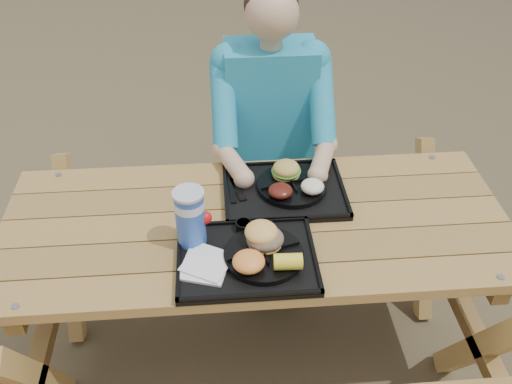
{
  "coord_description": "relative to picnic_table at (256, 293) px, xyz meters",
  "views": [
    {
      "loc": [
        -0.12,
        -1.52,
        2.07
      ],
      "look_at": [
        0.0,
        0.0,
        0.88
      ],
      "focal_mm": 40.0,
      "sensor_mm": 36.0,
      "label": 1
    }
  ],
  "objects": [
    {
      "name": "diner",
      "position": [
        0.11,
        0.61,
        0.27
      ],
      "size": [
        0.48,
        0.84,
        1.28
      ],
      "primitive_type": null,
      "color": "#1BA0BD",
      "rests_on": "ground"
    },
    {
      "name": "sandwich",
      "position": [
        0.02,
        -0.16,
        0.47
      ],
      "size": [
        0.11,
        0.11,
        0.12
      ],
      "primitive_type": null,
      "color": "#F8BB57",
      "rests_on": "plate_near"
    },
    {
      "name": "baked_beans",
      "position": [
        0.1,
        0.09,
        0.44
      ],
      "size": [
        0.09,
        0.09,
        0.04
      ],
      "primitive_type": "ellipsoid",
      "color": "#541910",
      "rests_on": "plate_far"
    },
    {
      "name": "tray_near",
      "position": [
        -0.05,
        -0.2,
        0.39
      ],
      "size": [
        0.45,
        0.35,
        0.02
      ],
      "primitive_type": "cube",
      "color": "black",
      "rests_on": "picnic_table"
    },
    {
      "name": "ground",
      "position": [
        0.0,
        0.0,
        -0.38
      ],
      "size": [
        60.0,
        60.0,
        0.0
      ],
      "primitive_type": "plane",
      "color": "#999999",
      "rests_on": "ground"
    },
    {
      "name": "soda_cup",
      "position": [
        -0.22,
        -0.11,
        0.49
      ],
      "size": [
        0.1,
        0.1,
        0.2
      ],
      "primitive_type": "cylinder",
      "color": "#1542A3",
      "rests_on": "tray_near"
    },
    {
      "name": "condiment_mustard",
      "position": [
        0.01,
        -0.08,
        0.41
      ],
      "size": [
        0.05,
        0.05,
        0.03
      ],
      "primitive_type": "cylinder",
      "color": "yellow",
      "rests_on": "tray_near"
    },
    {
      "name": "condiment_bbq",
      "position": [
        -0.05,
        -0.06,
        0.41
      ],
      "size": [
        0.06,
        0.06,
        0.03
      ],
      "primitive_type": "cylinder",
      "color": "black",
      "rests_on": "tray_near"
    },
    {
      "name": "plate_near",
      "position": [
        0.01,
        -0.2,
        0.41
      ],
      "size": [
        0.26,
        0.26,
        0.02
      ],
      "primitive_type": "cylinder",
      "color": "black",
      "rests_on": "tray_near"
    },
    {
      "name": "picnic_table",
      "position": [
        0.0,
        0.0,
        0.0
      ],
      "size": [
        1.8,
        1.49,
        0.75
      ],
      "primitive_type": null,
      "color": "#999999",
      "rests_on": "ground"
    },
    {
      "name": "potato_salad",
      "position": [
        0.21,
        0.1,
        0.44
      ],
      "size": [
        0.09,
        0.09,
        0.05
      ],
      "primitive_type": "ellipsoid",
      "color": "white",
      "rests_on": "plate_far"
    },
    {
      "name": "cutlery_far",
      "position": [
        -0.06,
        0.17,
        0.4
      ],
      "size": [
        0.06,
        0.16,
        0.01
      ],
      "primitive_type": "cube",
      "rotation": [
        0.0,
        0.0,
        0.22
      ],
      "color": "black",
      "rests_on": "tray_far"
    },
    {
      "name": "corn_cob",
      "position": [
        0.08,
        -0.28,
        0.44
      ],
      "size": [
        0.09,
        0.09,
        0.05
      ],
      "primitive_type": null,
      "rotation": [
        0.0,
        0.0,
        -0.04
      ],
      "color": "yellow",
      "rests_on": "plate_near"
    },
    {
      "name": "burger",
      "position": [
        0.13,
        0.21,
        0.46
      ],
      "size": [
        0.1,
        0.1,
        0.09
      ],
      "primitive_type": null,
      "color": "gold",
      "rests_on": "plate_far"
    },
    {
      "name": "napkin_stack",
      "position": [
        -0.18,
        -0.24,
        0.4
      ],
      "size": [
        0.18,
        0.18,
        0.02
      ],
      "primitive_type": "cube",
      "rotation": [
        0.0,
        0.0,
        -0.29
      ],
      "color": "white",
      "rests_on": "tray_near"
    },
    {
      "name": "plate_far",
      "position": [
        0.15,
        0.16,
        0.41
      ],
      "size": [
        0.26,
        0.26,
        0.02
      ],
      "primitive_type": "cylinder",
      "color": "black",
      "rests_on": "tray_far"
    },
    {
      "name": "mac_cheese",
      "position": [
        -0.04,
        -0.27,
        0.44
      ],
      "size": [
        0.1,
        0.1,
        0.05
      ],
      "primitive_type": "ellipsoid",
      "color": "#FF9E43",
      "rests_on": "plate_near"
    },
    {
      "name": "tray_far",
      "position": [
        0.12,
        0.15,
        0.39
      ],
      "size": [
        0.45,
        0.35,
        0.02
      ],
      "primitive_type": "cube",
      "color": "black",
      "rests_on": "picnic_table"
    }
  ]
}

